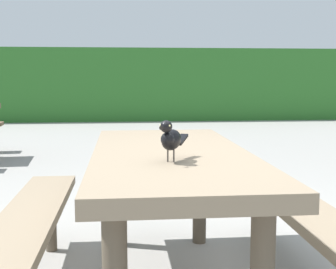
# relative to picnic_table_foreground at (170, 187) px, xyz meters

# --- Properties ---
(hedge_wall) EXTENTS (28.00, 2.24, 1.82)m
(hedge_wall) POSITION_rel_picnic_table_foreground_xyz_m (0.22, 10.35, 0.36)
(hedge_wall) COLOR #2D6B28
(hedge_wall) RESTS_ON ground
(picnic_table_foreground) EXTENTS (1.69, 1.80, 0.74)m
(picnic_table_foreground) POSITION_rel_picnic_table_foreground_xyz_m (0.00, 0.00, 0.00)
(picnic_table_foreground) COLOR #84725B
(picnic_table_foreground) RESTS_ON ground
(bird_grackle) EXTENTS (0.16, 0.27, 0.18)m
(bird_grackle) POSITION_rel_picnic_table_foreground_xyz_m (-0.03, -0.32, 0.29)
(bird_grackle) COLOR black
(bird_grackle) RESTS_ON picnic_table_foreground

